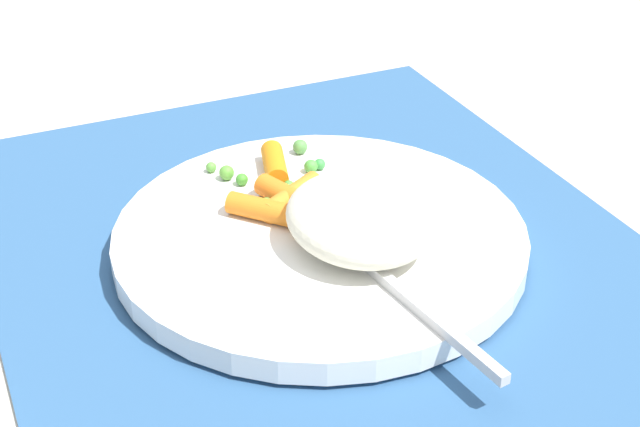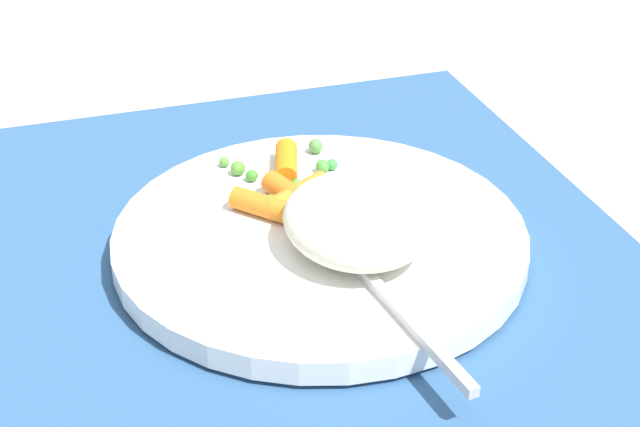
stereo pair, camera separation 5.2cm
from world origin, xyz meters
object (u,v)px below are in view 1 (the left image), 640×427
object	(u,v)px
plate	(320,238)
carrot_portion	(280,193)
fork	(358,256)
rice_mound	(360,218)

from	to	relation	value
plate	carrot_portion	bearing A→B (deg)	16.64
carrot_portion	fork	size ratio (longest dim) A/B	0.48
rice_mound	fork	bearing A→B (deg)	150.83
plate	rice_mound	bearing A→B (deg)	-151.02
plate	carrot_portion	xyz separation A→B (m)	(0.04, 0.01, 0.01)
plate	rice_mound	world-z (taller)	rice_mound
fork	carrot_portion	bearing A→B (deg)	12.13
rice_mound	carrot_portion	xyz separation A→B (m)	(0.06, 0.02, -0.01)
carrot_portion	rice_mound	bearing A→B (deg)	-158.06
carrot_portion	fork	xyz separation A→B (m)	(-0.08, -0.02, -0.00)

